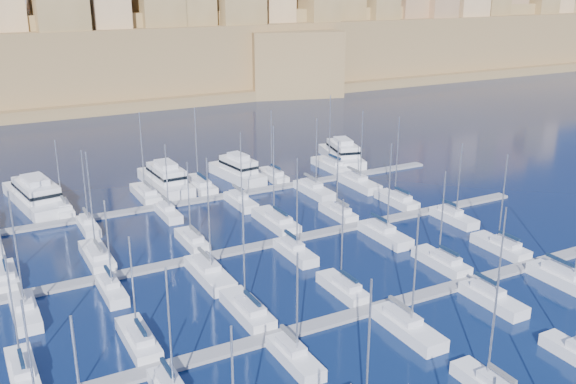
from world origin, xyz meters
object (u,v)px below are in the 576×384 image
motor_yacht_a (36,195)px  motor_yacht_d (342,154)px  motor_yacht_c (237,170)px  motor_yacht_b (166,179)px

motor_yacht_a → motor_yacht_d: size_ratio=1.19×
motor_yacht_a → motor_yacht_c: (34.58, -2.37, 0.00)m
motor_yacht_a → motor_yacht_d: bearing=-1.5°
motor_yacht_b → motor_yacht_c: size_ratio=1.14×
motor_yacht_c → motor_yacht_b: bearing=175.2°
motor_yacht_d → motor_yacht_c: bearing=-177.9°
motor_yacht_b → motor_yacht_d: size_ratio=1.00×
motor_yacht_b → motor_yacht_d: bearing=-0.4°
motor_yacht_b → motor_yacht_c: same height
motor_yacht_a → motor_yacht_c: bearing=-3.9°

